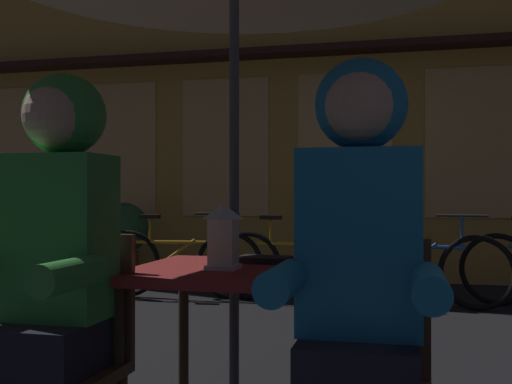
{
  "coord_description": "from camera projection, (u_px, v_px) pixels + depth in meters",
  "views": [
    {
      "loc": [
        0.6,
        -2.15,
        1.0
      ],
      "look_at": [
        0.0,
        0.34,
        1.02
      ],
      "focal_mm": 42.89,
      "sensor_mm": 36.0,
      "label": 1
    }
  ],
  "objects": [
    {
      "name": "bicycle_second",
      "position": [
        178.0,
        262.0,
        5.97
      ],
      "size": [
        1.68,
        0.23,
        0.84
      ],
      "color": "black",
      "rests_on": "ground_plane"
    },
    {
      "name": "potted_plant",
      "position": [
        123.0,
        234.0,
        7.23
      ],
      "size": [
        0.6,
        0.6,
        0.92
      ],
      "color": "brown",
      "rests_on": "ground_plane"
    },
    {
      "name": "shopfront_building",
      "position": [
        288.0,
        30.0,
        7.67
      ],
      "size": [
        10.0,
        0.93,
        6.2
      ],
      "color": "gold",
      "rests_on": "ground_plane"
    },
    {
      "name": "bicycle_fourth",
      "position": [
        417.0,
        268.0,
        5.51
      ],
      "size": [
        1.66,
        0.34,
        0.84
      ],
      "color": "black",
      "rests_on": "ground_plane"
    },
    {
      "name": "book",
      "position": [
        264.0,
        259.0,
        2.37
      ],
      "size": [
        0.21,
        0.16,
        0.02
      ],
      "primitive_type": "cube",
      "rotation": [
        0.0,
        0.0,
        -0.11
      ],
      "color": "black",
      "rests_on": "cafe_table"
    },
    {
      "name": "chair_right",
      "position": [
        361.0,
        373.0,
        1.76
      ],
      "size": [
        0.4,
        0.4,
        0.87
      ],
      "color": "#513823",
      "rests_on": "ground_plane"
    },
    {
      "name": "lantern",
      "position": [
        223.0,
        235.0,
        2.16
      ],
      "size": [
        0.11,
        0.11,
        0.23
      ],
      "color": "white",
      "rests_on": "cafe_table"
    },
    {
      "name": "cafe_table",
      "position": [
        234.0,
        295.0,
        2.23
      ],
      "size": [
        0.72,
        0.72,
        0.74
      ],
      "color": "maroon",
      "rests_on": "ground_plane"
    },
    {
      "name": "person_right_hooded",
      "position": [
        359.0,
        251.0,
        1.7
      ],
      "size": [
        0.45,
        0.56,
        1.4
      ],
      "color": "black",
      "rests_on": "ground_plane"
    },
    {
      "name": "person_left_hooded",
      "position": [
        51.0,
        244.0,
        1.93
      ],
      "size": [
        0.45,
        0.56,
        1.4
      ],
      "color": "black",
      "rests_on": "ground_plane"
    },
    {
      "name": "chair_left",
      "position": [
        61.0,
        353.0,
        1.98
      ],
      "size": [
        0.4,
        0.4,
        0.87
      ],
      "color": "#513823",
      "rests_on": "ground_plane"
    },
    {
      "name": "bicycle_third",
      "position": [
        299.0,
        265.0,
        5.71
      ],
      "size": [
        1.68,
        0.18,
        0.84
      ],
      "color": "black",
      "rests_on": "ground_plane"
    },
    {
      "name": "bicycle_nearest",
      "position": [
        67.0,
        258.0,
        6.38
      ],
      "size": [
        1.65,
        0.44,
        0.84
      ],
      "color": "black",
      "rests_on": "ground_plane"
    }
  ]
}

